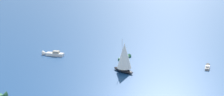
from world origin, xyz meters
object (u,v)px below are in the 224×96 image
Objects in this scene: motorboat_trailing at (52,54)px; motorboat_outer_ring_b at (208,67)px; sailboat_inshore at (124,57)px; motorboat_ahead at (125,57)px.

motorboat_trailing is 1.52× the size of motorboat_outer_ring_b.
motorboat_outer_ring_b is (35.34, -6.00, -5.77)m from sailboat_inshore.
sailboat_inshore is 42.11m from motorboat_trailing.
motorboat_ahead is at bearing 138.71° from motorboat_outer_ring_b.
motorboat_ahead is (30.88, -15.85, -0.21)m from motorboat_trailing.
motorboat_outer_ring_b is at bearing -34.48° from motorboat_trailing.
sailboat_inshore reaches higher than motorboat_ahead.
motorboat_trailing is 34.71m from motorboat_ahead.
motorboat_trailing is at bearing 145.52° from motorboat_outer_ring_b.
sailboat_inshore is at bearing 170.36° from motorboat_outer_ring_b.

